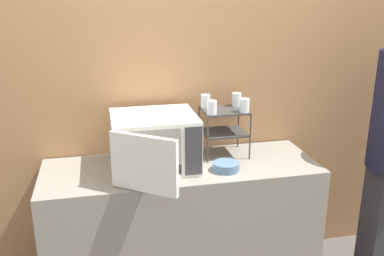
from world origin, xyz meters
The scene contains 9 objects.
wall_back centered at (0.00, 0.64, 1.30)m, with size 8.00×0.06×2.60m.
counter centered at (0.00, 0.30, 0.44)m, with size 1.70×0.60×0.88m.
microwave centered at (-0.17, 0.31, 1.05)m, with size 0.52×0.69×0.33m.
dish_rack centered at (0.31, 0.43, 1.10)m, with size 0.29×0.25×0.31m.
glass_front_left centered at (0.20, 0.35, 1.23)m, with size 0.06×0.06×0.09m.
glass_back_right centered at (0.42, 0.51, 1.23)m, with size 0.06×0.06×0.09m.
glass_front_right centered at (0.42, 0.35, 1.23)m, with size 0.06×0.06×0.09m.
glass_back_left centered at (0.20, 0.51, 1.23)m, with size 0.06×0.06×0.09m.
bowl centered at (0.25, 0.17, 0.91)m, with size 0.16×0.16×0.05m.
Camera 1 is at (-0.47, -2.11, 1.91)m, focal length 40.00 mm.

